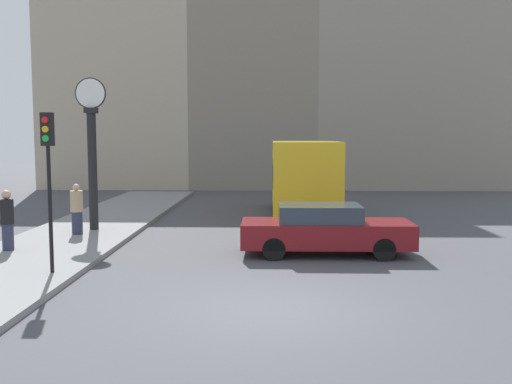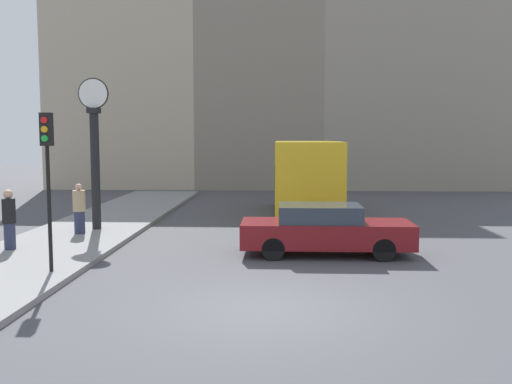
% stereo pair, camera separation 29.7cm
% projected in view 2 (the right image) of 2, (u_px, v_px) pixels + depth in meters
% --- Properties ---
extents(ground_plane, '(120.00, 120.00, 0.00)m').
position_uv_depth(ground_plane, '(269.00, 310.00, 10.94)').
color(ground_plane, '#47474C').
extents(sidewalk_corner, '(3.71, 24.19, 0.14)m').
position_uv_depth(sidewalk_corner, '(102.00, 224.00, 21.25)').
color(sidewalk_corner, gray).
rests_on(sidewalk_corner, ground_plane).
extents(building_row, '(29.37, 5.00, 16.12)m').
position_uv_depth(building_row, '(275.00, 75.00, 36.87)').
color(building_row, '#B7A88E').
rests_on(building_row, ground_plane).
extents(sedan_car, '(4.74, 1.75, 1.42)m').
position_uv_depth(sedan_car, '(325.00, 230.00, 15.93)').
color(sedan_car, maroon).
rests_on(sedan_car, ground_plane).
extents(bus_distant, '(2.44, 8.57, 3.13)m').
position_uv_depth(bus_distant, '(305.00, 174.00, 23.47)').
color(bus_distant, gold).
rests_on(bus_distant, ground_plane).
extents(traffic_light_near, '(0.26, 0.24, 3.72)m').
position_uv_depth(traffic_light_near, '(47.00, 159.00, 13.17)').
color(traffic_light_near, black).
rests_on(traffic_light_near, sidewalk_corner).
extents(street_clock, '(1.05, 0.39, 5.14)m').
position_uv_depth(street_clock, '(95.00, 153.00, 19.41)').
color(street_clock, black).
rests_on(street_clock, sidewalk_corner).
extents(pedestrian_tan_coat, '(0.40, 0.40, 1.64)m').
position_uv_depth(pedestrian_tan_coat, '(79.00, 209.00, 18.64)').
color(pedestrian_tan_coat, '#2D334C').
rests_on(pedestrian_tan_coat, sidewalk_corner).
extents(pedestrian_black_jacket, '(0.36, 0.36, 1.69)m').
position_uv_depth(pedestrian_black_jacket, '(9.00, 219.00, 16.01)').
color(pedestrian_black_jacket, '#2D334C').
rests_on(pedestrian_black_jacket, sidewalk_corner).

